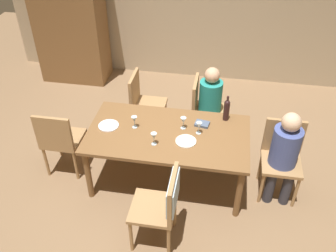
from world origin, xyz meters
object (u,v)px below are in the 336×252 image
at_px(armoire_cabinet, 69,17).
at_px(wine_glass_near_right, 199,126).
at_px(person_man_bearded, 285,152).
at_px(wine_glass_near_left, 154,136).
at_px(wine_glass_centre, 183,121).
at_px(chair_left_end, 60,138).
at_px(wine_bottle_tall_green, 227,109).
at_px(dining_table, 168,138).
at_px(chair_right_end, 282,153).
at_px(chair_far_left, 143,101).
at_px(dinner_plate_guest_left, 186,141).
at_px(dinner_plate_host, 109,126).
at_px(chair_far_right, 203,106).
at_px(person_woman_host, 212,100).
at_px(chair_near, 165,201).
at_px(wine_glass_far, 134,120).

height_order(armoire_cabinet, wine_glass_near_right, armoire_cabinet).
bearing_deg(person_man_bearded, wine_glass_near_left, 7.67).
bearing_deg(wine_glass_near_right, wine_glass_centre, 161.32).
distance_m(chair_left_end, wine_bottle_tall_green, 2.01).
bearing_deg(armoire_cabinet, person_man_bearded, -34.47).
bearing_deg(wine_glass_near_right, dining_table, -170.45).
bearing_deg(chair_right_end, chair_far_left, -23.78).
distance_m(chair_left_end, person_man_bearded, 2.60).
bearing_deg(dinner_plate_guest_left, dinner_plate_host, 172.05).
bearing_deg(chair_left_end, person_man_bearded, 1.35).
xyz_separation_m(chair_right_end, wine_glass_centre, (-1.14, 0.03, 0.30)).
bearing_deg(dinner_plate_guest_left, dining_table, 151.81).
xyz_separation_m(chair_far_right, wine_glass_centre, (-0.17, -0.76, 0.30)).
height_order(chair_left_end, dinner_plate_guest_left, chair_left_end).
distance_m(dining_table, wine_glass_centre, 0.27).
relative_size(person_woman_host, wine_glass_near_right, 7.51).
xyz_separation_m(chair_right_end, wine_glass_near_left, (-1.41, -0.30, 0.30)).
bearing_deg(person_man_bearded, wine_bottle_tall_green, -31.02).
bearing_deg(chair_far_right, chair_left_end, -59.23).
xyz_separation_m(chair_near, dinner_plate_host, (-0.83, 0.89, 0.14)).
xyz_separation_m(chair_near, person_woman_host, (0.31, 1.76, 0.05)).
distance_m(dining_table, chair_left_end, 1.30).
bearing_deg(dining_table, person_man_bearded, -1.14).
height_order(chair_far_left, wine_glass_near_left, chair_far_left).
xyz_separation_m(person_man_bearded, wine_glass_near_left, (-1.41, -0.19, 0.17)).
xyz_separation_m(chair_far_left, dinner_plate_guest_left, (0.72, -1.00, 0.20)).
relative_size(chair_far_left, wine_glass_far, 6.17).
height_order(chair_far_right, person_woman_host, person_woman_host).
distance_m(chair_right_end, person_man_bearded, 0.17).
distance_m(chair_far_right, person_woman_host, 0.16).
relative_size(armoire_cabinet, wine_glass_far, 14.63).
bearing_deg(chair_far_right, wine_glass_near_right, 1.04).
bearing_deg(dining_table, wine_glass_far, 173.94).
bearing_deg(chair_near, chair_far_left, 19.53).
bearing_deg(wine_glass_near_right, armoire_cabinet, 137.09).
height_order(chair_far_left, dinner_plate_host, chair_far_left).
relative_size(chair_near, wine_glass_near_left, 6.17).
relative_size(chair_far_right, dinner_plate_host, 3.88).
xyz_separation_m(armoire_cabinet, person_woman_host, (2.46, -1.37, -0.45)).
bearing_deg(dinner_plate_host, chair_far_left, 76.91).
distance_m(person_man_bearded, dinner_plate_host, 2.00).
bearing_deg(dinner_plate_guest_left, wine_bottle_tall_green, 50.30).
height_order(person_woman_host, dinner_plate_host, person_woman_host).
bearing_deg(person_woman_host, dinner_plate_guest_left, -12.38).
height_order(person_woman_host, wine_glass_near_left, person_woman_host).
distance_m(chair_right_end, chair_left_end, 2.60).
bearing_deg(dining_table, dinner_plate_host, 179.11).
distance_m(armoire_cabinet, wine_glass_near_right, 3.23).
distance_m(chair_left_end, dinner_plate_host, 0.63).
bearing_deg(dinner_plate_host, chair_near, -47.15).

